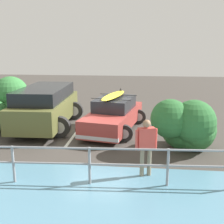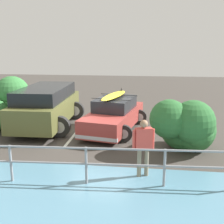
{
  "view_description": "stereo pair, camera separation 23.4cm",
  "coord_description": "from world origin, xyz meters",
  "px_view_note": "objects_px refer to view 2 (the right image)",
  "views": [
    {
      "loc": [
        -1.81,
        11.33,
        3.63
      ],
      "look_at": [
        -0.67,
        0.29,
        0.95
      ],
      "focal_mm": 45.0,
      "sensor_mm": 36.0,
      "label": 1
    },
    {
      "loc": [
        -2.05,
        11.3,
        3.63
      ],
      "look_at": [
        -0.67,
        0.29,
        0.95
      ],
      "focal_mm": 45.0,
      "sensor_mm": 36.0,
      "label": 2
    }
  ],
  "objects_px": {
    "person_bystander": "(143,143)",
    "sedan_car": "(114,115)",
    "bush_near_left": "(186,126)",
    "bush_near_right": "(8,105)",
    "suv_car": "(46,106)"
  },
  "relations": [
    {
      "from": "person_bystander",
      "to": "sedan_car",
      "type": "bearing_deg",
      "value": -72.82
    },
    {
      "from": "bush_near_left",
      "to": "sedan_car",
      "type": "bearing_deg",
      "value": -36.67
    },
    {
      "from": "sedan_car",
      "to": "person_bystander",
      "type": "relative_size",
      "value": 2.76
    },
    {
      "from": "sedan_car",
      "to": "bush_near_right",
      "type": "height_order",
      "value": "bush_near_right"
    },
    {
      "from": "person_bystander",
      "to": "bush_near_left",
      "type": "distance_m",
      "value": 2.65
    },
    {
      "from": "suv_car",
      "to": "person_bystander",
      "type": "distance_m",
      "value": 6.25
    },
    {
      "from": "sedan_car",
      "to": "suv_car",
      "type": "relative_size",
      "value": 0.91
    },
    {
      "from": "person_bystander",
      "to": "bush_near_left",
      "type": "height_order",
      "value": "bush_near_left"
    },
    {
      "from": "suv_car",
      "to": "bush_near_right",
      "type": "xyz_separation_m",
      "value": [
        1.65,
        0.35,
        0.04
      ]
    },
    {
      "from": "person_bystander",
      "to": "bush_near_right",
      "type": "xyz_separation_m",
      "value": [
        6.04,
        -4.09,
        0.01
      ]
    },
    {
      "from": "bush_near_right",
      "to": "bush_near_left",
      "type": "bearing_deg",
      "value": 165.97
    },
    {
      "from": "bush_near_left",
      "to": "bush_near_right",
      "type": "bearing_deg",
      "value": -14.03
    },
    {
      "from": "sedan_car",
      "to": "suv_car",
      "type": "bearing_deg",
      "value": -2.99
    },
    {
      "from": "sedan_car",
      "to": "bush_near_left",
      "type": "distance_m",
      "value": 3.47
    },
    {
      "from": "person_bystander",
      "to": "bush_near_left",
      "type": "bearing_deg",
      "value": -123.19
    }
  ]
}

